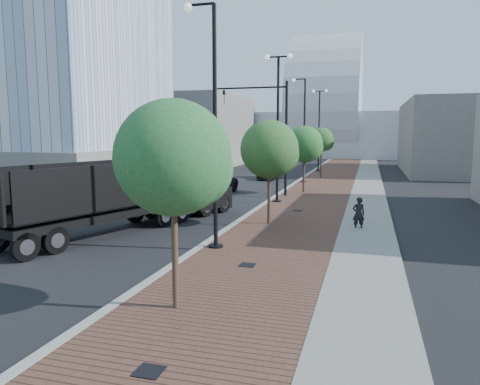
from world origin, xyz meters
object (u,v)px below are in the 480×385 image
(dump_truck, at_px, (156,196))
(white_sedan, at_px, (212,181))
(pedestrian, at_px, (359,214))
(dark_car_mid, at_px, (209,184))

(dump_truck, height_order, white_sedan, dump_truck)
(white_sedan, bearing_deg, dump_truck, -83.29)
(white_sedan, distance_m, pedestrian, 16.00)
(dump_truck, bearing_deg, pedestrian, 23.93)
(dump_truck, height_order, pedestrian, dump_truck)
(white_sedan, bearing_deg, pedestrian, -45.36)
(dump_truck, xyz_separation_m, dark_car_mid, (-1.17, 11.11, -0.62))
(dump_truck, relative_size, white_sedan, 2.84)
(dump_truck, distance_m, pedestrian, 9.85)
(dark_car_mid, relative_size, pedestrian, 3.37)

